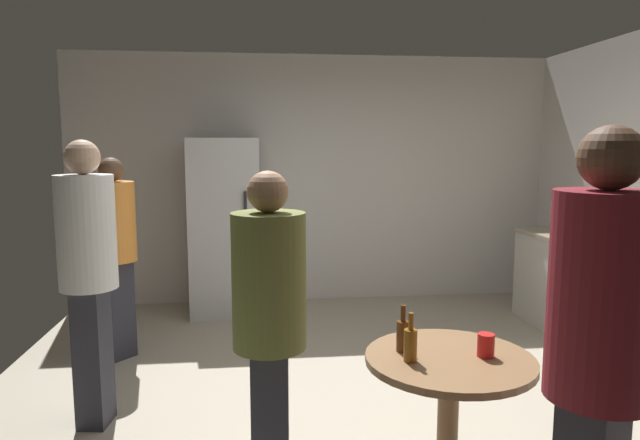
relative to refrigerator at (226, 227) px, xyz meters
name	(u,v)px	position (x,y,z in m)	size (l,w,h in m)	color
ground_plane	(355,409)	(0.97, -2.20, -0.95)	(5.20, 5.20, 0.10)	#B2A893
wall_back	(316,180)	(0.97, 0.43, 0.45)	(5.32, 0.06, 2.70)	silver
refrigerator	(226,227)	(0.00, 0.00, 0.00)	(0.70, 0.68, 1.80)	silver
kitchen_counter	(596,293)	(3.25, -1.29, -0.45)	(0.64, 1.93, 0.90)	beige
kettle	(622,241)	(3.20, -1.66, 0.07)	(0.24, 0.17, 0.18)	#B2B2B7
beer_bottle_on_counter	(576,228)	(3.19, -1.02, 0.08)	(0.06, 0.06, 0.23)	#8C5919
foreground_table	(449,377)	(1.23, -3.28, -0.27)	(0.80, 0.80, 0.73)	olive
beer_bottle_amber	(410,344)	(1.03, -3.32, -0.08)	(0.06, 0.06, 0.23)	#8C5919
beer_bottle_brown	(403,335)	(1.02, -3.19, -0.08)	(0.06, 0.06, 0.23)	#593314
plastic_cup_red	(486,345)	(1.40, -3.30, -0.11)	(0.08, 0.08, 0.11)	red
person_in_maroon_shirt	(598,348)	(1.46, -4.06, 0.15)	(0.47, 0.47, 1.79)	#2D2D38
person_in_orange_shirt	(115,243)	(-0.81, -1.18, 0.05)	(0.48, 0.48, 1.63)	#2D2D38
person_in_olive_shirt	(269,317)	(0.38, -3.23, 0.04)	(0.36, 0.36, 1.61)	#2D2D38
person_in_white_shirt	(88,261)	(-0.69, -2.30, 0.13)	(0.38, 0.38, 1.76)	#2D2D38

